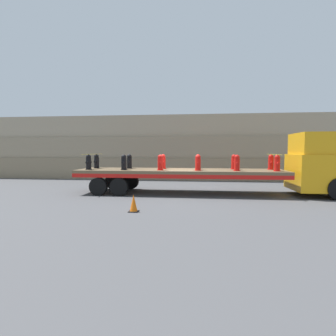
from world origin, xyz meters
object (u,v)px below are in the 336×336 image
object	(u,v)px
flatbed_trailer	(168,174)
fire_hydrant_black_near_0	(89,162)
fire_hydrant_red_far_5	(271,162)
fire_hydrant_black_far_0	(97,161)
fire_hydrant_red_near_4	(237,163)
traffic_cone	(134,203)
fire_hydrant_red_near_3	(198,163)
fire_hydrant_red_far_4	(234,162)
fire_hydrant_red_far_2	(163,162)
truck_cab	(319,165)
fire_hydrant_red_near_5	(277,163)
fire_hydrant_red_far_3	(198,162)
fire_hydrant_black_far_1	(129,162)
fire_hydrant_red_near_2	(160,163)
fire_hydrant_black_near_1	(124,162)

from	to	relation	value
flatbed_trailer	fire_hydrant_black_near_0	size ratio (longest dim) A/B	13.44
fire_hydrant_red_far_5	fire_hydrant_black_far_0	bearing A→B (deg)	180.00
fire_hydrant_red_near_4	traffic_cone	xyz separation A→B (m)	(-4.36, -3.94, -1.36)
fire_hydrant_red_near_3	fire_hydrant_red_far_4	distance (m)	2.25
flatbed_trailer	traffic_cone	size ratio (longest dim) A/B	16.79
fire_hydrant_red_far_2	fire_hydrant_red_near_4	world-z (taller)	same
traffic_cone	fire_hydrant_red_near_3	bearing A→B (deg)	58.57
truck_cab	fire_hydrant_red_near_5	xyz separation A→B (m)	(-2.20, -0.56, 0.12)
fire_hydrant_black_near_0	fire_hydrant_red_far_3	bearing A→B (deg)	10.81
fire_hydrant_black_far_1	fire_hydrant_red_near_3	distance (m)	4.06
flatbed_trailer	fire_hydrant_red_far_4	size ratio (longest dim) A/B	13.44
fire_hydrant_black_far_1	fire_hydrant_red_far_4	world-z (taller)	same
fire_hydrant_black_near_0	fire_hydrant_red_near_4	world-z (taller)	same
fire_hydrant_red_near_2	fire_hydrant_red_far_5	size ratio (longest dim) A/B	1.00
flatbed_trailer	fire_hydrant_red_near_3	xyz separation A→B (m)	(1.61, -0.56, 0.61)
flatbed_trailer	fire_hydrant_black_near_0	world-z (taller)	fire_hydrant_black_near_0
flatbed_trailer	fire_hydrant_red_near_2	world-z (taller)	fire_hydrant_red_near_2
flatbed_trailer	traffic_cone	bearing A→B (deg)	-100.06
fire_hydrant_red_far_4	fire_hydrant_red_far_5	size ratio (longest dim) A/B	1.00
truck_cab	fire_hydrant_black_near_1	world-z (taller)	truck_cab
fire_hydrant_black_near_0	fire_hydrant_red_far_2	world-z (taller)	same
fire_hydrant_black_far_0	fire_hydrant_red_far_3	bearing A→B (deg)	0.00
fire_hydrant_red_near_2	fire_hydrant_red_far_2	xyz separation A→B (m)	(0.00, 1.12, 0.00)
traffic_cone	fire_hydrant_red_far_3	bearing A→B (deg)	64.55
fire_hydrant_black_far_1	fire_hydrant_red_far_5	size ratio (longest dim) A/B	1.00
fire_hydrant_red_far_4	fire_hydrant_red_far_5	distance (m)	1.95
flatbed_trailer	traffic_cone	xyz separation A→B (m)	(-0.80, -4.49, -0.74)
fire_hydrant_red_near_3	fire_hydrant_black_far_0	bearing A→B (deg)	169.19
fire_hydrant_black_far_0	traffic_cone	world-z (taller)	fire_hydrant_black_far_0
fire_hydrant_red_near_2	fire_hydrant_red_far_2	size ratio (longest dim) A/B	1.00
fire_hydrant_red_near_2	fire_hydrant_red_far_5	world-z (taller)	same
flatbed_trailer	fire_hydrant_red_near_5	world-z (taller)	fire_hydrant_red_near_5
flatbed_trailer	fire_hydrant_black_near_0	bearing A→B (deg)	-172.50
truck_cab	fire_hydrant_black_far_1	xyz separation A→B (m)	(-10.01, 0.56, 0.12)
fire_hydrant_red_near_2	fire_hydrant_red_far_5	distance (m)	5.96
fire_hydrant_red_far_2	fire_hydrant_red_far_3	size ratio (longest dim) A/B	1.00
fire_hydrant_black_near_1	truck_cab	bearing A→B (deg)	3.20
fire_hydrant_red_far_3	fire_hydrant_red_near_5	distance (m)	4.06
fire_hydrant_black_near_0	fire_hydrant_black_near_1	distance (m)	1.95
fire_hydrant_black_near_1	fire_hydrant_red_far_3	xyz separation A→B (m)	(3.90, 1.12, 0.00)
fire_hydrant_red_far_3	fire_hydrant_red_near_5	size ratio (longest dim) A/B	1.00
fire_hydrant_black_near_0	traffic_cone	size ratio (longest dim) A/B	1.25
fire_hydrant_black_near_0	fire_hydrant_red_near_4	xyz separation A→B (m)	(7.80, 0.00, 0.00)
fire_hydrant_red_near_3	fire_hydrant_red_far_3	size ratio (longest dim) A/B	1.00
fire_hydrant_red_near_3	fire_hydrant_red_far_5	world-z (taller)	same
truck_cab	fire_hydrant_red_far_2	xyz separation A→B (m)	(-8.05, 0.56, 0.12)
fire_hydrant_black_near_1	fire_hydrant_red_far_4	size ratio (longest dim) A/B	1.00
fire_hydrant_red_near_3	fire_hydrant_red_far_3	distance (m)	1.12
fire_hydrant_red_near_4	fire_hydrant_black_far_0	bearing A→B (deg)	171.85
fire_hydrant_red_near_4	fire_hydrant_red_far_5	size ratio (longest dim) A/B	1.00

